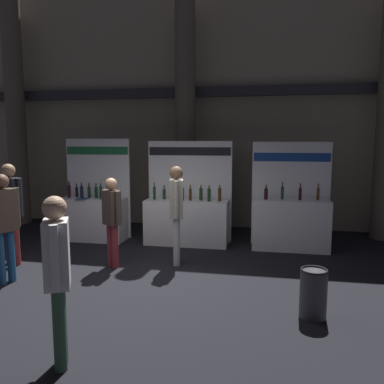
# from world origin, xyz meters

# --- Properties ---
(ground_plane) EXTENTS (26.91, 26.91, 0.00)m
(ground_plane) POSITION_xyz_m (0.00, 0.00, 0.00)
(ground_plane) COLOR black
(hall_colonnade) EXTENTS (13.46, 1.09, 6.29)m
(hall_colonnade) POSITION_xyz_m (0.00, 4.27, 3.12)
(hall_colonnade) COLOR tan
(hall_colonnade) RESTS_ON ground_plane
(exhibitor_booth_0) EXTENTS (1.53, 0.70, 2.29)m
(exhibitor_booth_0) POSITION_xyz_m (-1.86, 2.36, 0.59)
(exhibitor_booth_0) COLOR white
(exhibitor_booth_0) RESTS_ON ground_plane
(exhibitor_booth_1) EXTENTS (1.88, 0.66, 2.24)m
(exhibitor_booth_1) POSITION_xyz_m (0.30, 2.40, 0.58)
(exhibitor_booth_1) COLOR white
(exhibitor_booth_1) RESTS_ON ground_plane
(exhibitor_booth_2) EXTENTS (1.63, 0.66, 2.22)m
(exhibitor_booth_2) POSITION_xyz_m (2.50, 2.41, 0.60)
(exhibitor_booth_2) COLOR white
(exhibitor_booth_2) RESTS_ON ground_plane
(trash_bin) EXTENTS (0.34, 0.34, 0.64)m
(trash_bin) POSITION_xyz_m (2.60, -0.82, 0.32)
(trash_bin) COLOR #38383D
(trash_bin) RESTS_ON ground_plane
(visitor_0) EXTENTS (0.41, 0.35, 1.60)m
(visitor_0) POSITION_xyz_m (-0.69, 0.61, 0.92)
(visitor_0) COLOR maroon
(visitor_0) RESTS_ON ground_plane
(visitor_4) EXTENTS (0.35, 0.54, 1.74)m
(visitor_4) POSITION_xyz_m (-2.04, -0.47, 1.04)
(visitor_4) COLOR navy
(visitor_4) RESTS_ON ground_plane
(visitor_5) EXTENTS (0.57, 0.32, 1.84)m
(visitor_5) POSITION_xyz_m (-2.54, 0.40, 1.11)
(visitor_5) COLOR maroon
(visitor_5) RESTS_ON ground_plane
(visitor_6) EXTENTS (0.31, 0.50, 1.80)m
(visitor_6) POSITION_xyz_m (0.40, 0.96, 1.07)
(visitor_6) COLOR silver
(visitor_6) RESTS_ON ground_plane
(visitor_7) EXTENTS (0.35, 0.45, 1.73)m
(visitor_7) POSITION_xyz_m (-0.00, -2.42, 1.02)
(visitor_7) COLOR #33563D
(visitor_7) RESTS_ON ground_plane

